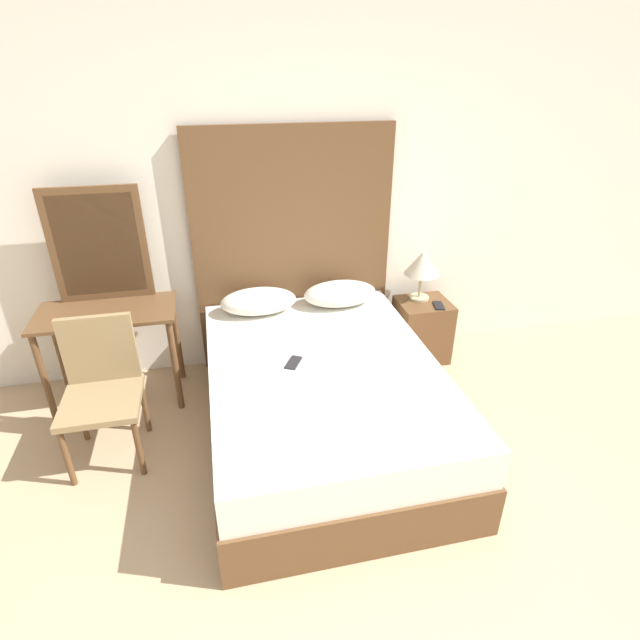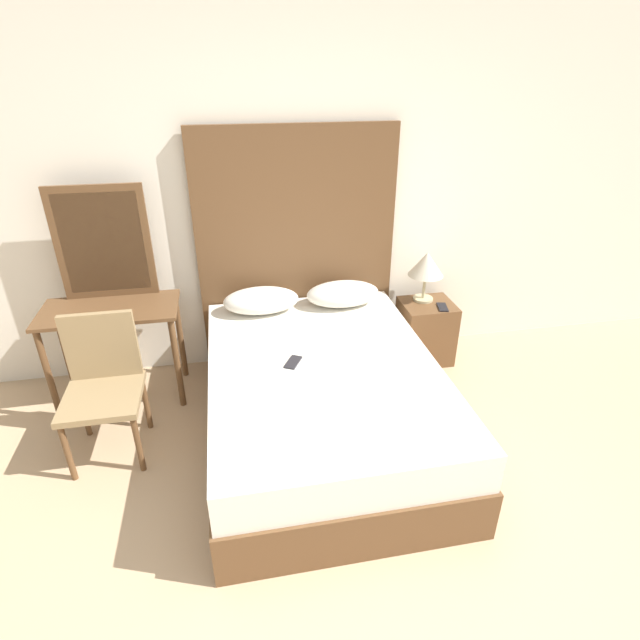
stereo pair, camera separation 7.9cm
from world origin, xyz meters
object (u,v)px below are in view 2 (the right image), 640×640
Objects in this scene: table_lamp at (426,265)px; phone_on_nightstand at (442,307)px; chair at (103,379)px; nightstand at (425,331)px; vanity_desk at (113,325)px; bed at (323,400)px; phone_on_bed at (293,362)px.

phone_on_nightstand is at bearing -59.60° from table_lamp.
chair is at bearing -167.98° from phone_on_nightstand.
vanity_desk is (-2.36, -0.08, 0.34)m from nightstand.
table_lamp is at bearing 120.40° from phone_on_nightstand.
table_lamp is (0.99, 0.85, 0.53)m from bed.
phone_on_nightstand is (0.08, -0.09, 0.26)m from nightstand.
chair reaches higher than phone_on_nightstand.
table_lamp reaches higher than phone_on_nightstand.
nightstand is at bearing 37.73° from bed.
chair is at bearing 172.68° from bed.
phone_on_nightstand reaches higher than nightstand.
chair reaches higher than phone_on_bed.
nightstand is at bearing -76.85° from table_lamp.
table_lamp is 2.49× the size of phone_on_nightstand.
vanity_desk is at bearing 91.30° from chair.
table_lamp is at bearing 16.35° from chair.
bed is 1.41m from table_lamp.
chair is at bearing -165.45° from nightstand.
chair reaches higher than nightstand.
phone_on_bed is 1.34m from vanity_desk.
phone_on_bed is at bearing -152.85° from phone_on_nightstand.
vanity_desk is 0.54m from chair.
bed is at bearing -142.27° from nightstand.
vanity_desk is at bearing 179.73° from phone_on_nightstand.
vanity_desk is (-2.34, -0.16, -0.21)m from table_lamp.
bed reaches higher than nightstand.
bed is 2.18× the size of vanity_desk.
phone_on_bed is 0.33× the size of nightstand.
phone_on_nightstand is (1.27, 0.65, -0.05)m from phone_on_bed.
bed is 1.55m from vanity_desk.
bed is at bearing -7.32° from chair.
nightstand is at bearing 32.00° from phone_on_bed.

